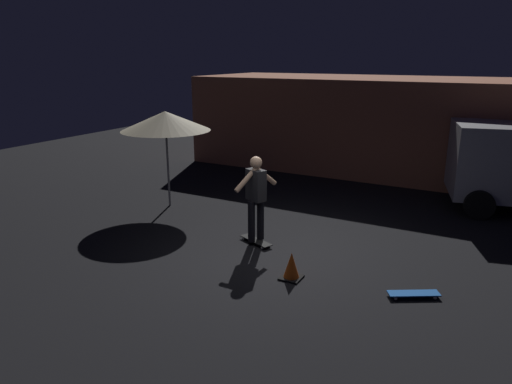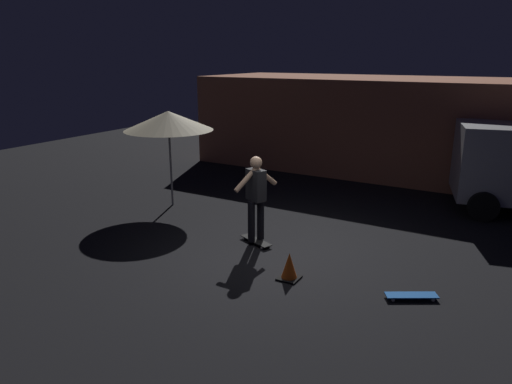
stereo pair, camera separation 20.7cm
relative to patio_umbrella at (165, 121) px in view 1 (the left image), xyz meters
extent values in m
plane|color=black|center=(3.64, -1.43, -2.07)|extent=(28.00, 28.00, 0.00)
cube|color=#B76B4C|center=(4.20, 6.53, -0.63)|extent=(13.27, 4.26, 2.88)
cylinder|color=black|center=(6.27, 4.47, -1.74)|extent=(0.69, 0.37, 0.66)
cylinder|color=black|center=(6.73, 2.54, -1.74)|extent=(0.69, 0.37, 0.66)
cylinder|color=slate|center=(0.00, 0.00, -0.97)|extent=(0.05, 0.05, 2.20)
cone|color=beige|center=(0.00, 0.00, 0.00)|extent=(2.10, 2.10, 0.45)
cube|color=black|center=(3.02, -1.12, -2.01)|extent=(0.80, 0.49, 0.02)
sphere|color=silver|center=(3.33, -1.16, -2.05)|extent=(0.05, 0.05, 0.05)
sphere|color=silver|center=(3.26, -1.32, -2.05)|extent=(0.05, 0.05, 0.05)
sphere|color=silver|center=(2.78, -0.92, -2.05)|extent=(0.05, 0.05, 0.05)
sphere|color=silver|center=(2.71, -1.08, -2.05)|extent=(0.05, 0.05, 0.05)
cube|color=#1959B2|center=(6.15, -1.84, -2.01)|extent=(0.77, 0.57, 0.02)
sphere|color=silver|center=(5.93, -2.06, -2.05)|extent=(0.05, 0.05, 0.05)
sphere|color=silver|center=(5.85, -1.91, -2.05)|extent=(0.05, 0.05, 0.05)
sphere|color=silver|center=(6.45, -1.76, -2.05)|extent=(0.05, 0.05, 0.05)
sphere|color=silver|center=(6.36, -1.61, -2.05)|extent=(0.05, 0.05, 0.05)
cylinder|color=black|center=(3.06, -1.02, -1.59)|extent=(0.14, 0.14, 0.82)
cylinder|color=black|center=(2.98, -1.22, -1.59)|extent=(0.14, 0.14, 0.82)
cube|color=#262628|center=(3.02, -1.12, -0.88)|extent=(0.44, 0.35, 0.60)
sphere|color=tan|center=(3.02, -1.12, -0.45)|extent=(0.23, 0.23, 0.23)
cylinder|color=tan|center=(3.11, -0.92, -0.73)|extent=(0.30, 0.53, 0.46)
cylinder|color=tan|center=(2.93, -1.32, -0.73)|extent=(0.30, 0.53, 0.46)
cube|color=black|center=(4.25, -2.16, -2.06)|extent=(0.34, 0.34, 0.03)
cone|color=#EA5914|center=(4.25, -2.16, -1.84)|extent=(0.28, 0.28, 0.46)
camera|label=1|loc=(7.09, -8.60, 1.46)|focal=32.79mm
camera|label=2|loc=(7.27, -8.50, 1.46)|focal=32.79mm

